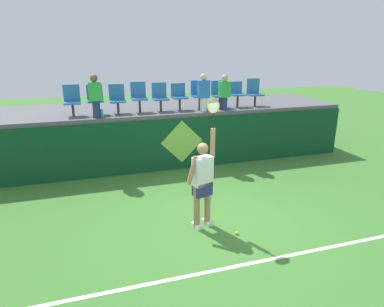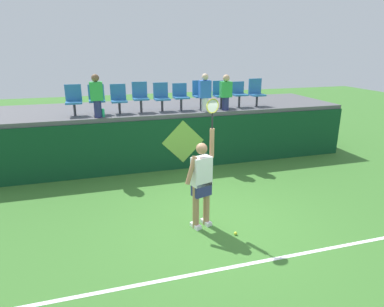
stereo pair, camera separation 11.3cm
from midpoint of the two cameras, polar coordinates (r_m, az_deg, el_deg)
The scene contains 21 objects.
ground_plane at distance 7.21m, azimuth 4.56°, elevation -11.36°, with size 40.00×40.00×0.00m, color #3D752D.
court_back_wall at distance 9.87m, azimuth -2.23°, elevation 1.68°, with size 11.17×0.20×1.53m, color #0F4223.
spectator_platform at distance 11.05m, azimuth -4.14°, elevation 7.78°, with size 11.17×2.97×0.12m, color #56565B.
court_baseline_stripe at distance 6.03m, azimuth 9.99°, elevation -18.03°, with size 10.06×0.08×0.01m, color white.
tennis_player at distance 6.58m, azimuth 2.14°, elevation -4.61°, with size 0.73×0.36×2.58m.
tennis_ball at distance 6.76m, azimuth 7.91°, elevation -13.30°, with size 0.07×0.07×0.07m, color #D1E533.
water_bottle at distance 9.50m, azimuth -14.52°, elevation 6.70°, with size 0.07×0.07×0.23m, color #26B272.
stadium_chair_0 at distance 9.94m, azimuth -19.17°, elevation 8.75°, with size 0.44×0.42×0.85m.
stadium_chair_1 at distance 9.92m, azimuth -15.59°, elevation 9.10°, with size 0.44×0.42×0.83m.
stadium_chair_2 at distance 9.96m, azimuth -12.04°, elevation 9.25°, with size 0.44×0.42×0.82m.
stadium_chair_3 at distance 10.02m, azimuth -8.46°, elevation 9.71°, with size 0.44×0.42×0.87m.
stadium_chair_4 at distance 10.13m, azimuth -4.90°, elevation 9.75°, with size 0.44×0.42×0.83m.
stadium_chair_5 at distance 10.25m, azimuth -1.65°, elevation 9.89°, with size 0.44×0.42×0.79m.
stadium_chair_6 at distance 10.43m, azimuth 1.74°, elevation 10.21°, with size 0.44×0.42×0.86m.
stadium_chair_7 at distance 10.66m, azimuth 5.19°, elevation 10.20°, with size 0.44×0.42×0.83m.
stadium_chair_8 at distance 10.89m, azimuth 8.24°, elevation 10.21°, with size 0.44×0.42×0.78m.
stadium_chair_9 at distance 11.17m, azimuth 11.15°, elevation 10.30°, with size 0.44×0.42×0.86m.
spectator_0 at distance 10.25m, azimuth 6.09°, elevation 10.42°, with size 0.34×0.21×1.06m.
spectator_1 at distance 9.44m, azimuth -15.58°, elevation 9.58°, with size 0.34×0.20×1.16m.
spectator_2 at distance 10.00m, azimuth 2.54°, elevation 10.43°, with size 0.34×0.20×1.10m.
wall_signage_mount at distance 10.05m, azimuth -1.17°, elevation -2.59°, with size 1.27×0.01×1.48m.
Camera 2 is at (-2.26, -5.87, 3.51)m, focal length 31.36 mm.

